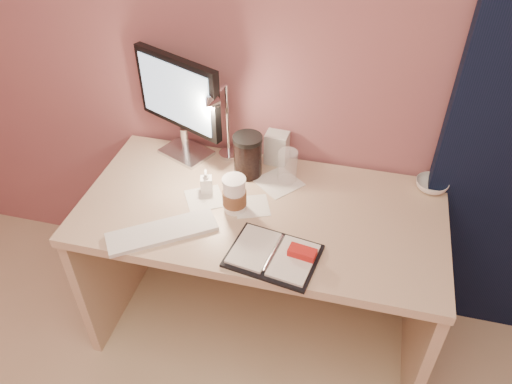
% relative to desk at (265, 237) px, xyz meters
% --- Properties ---
extents(desk, '(1.40, 0.70, 0.73)m').
position_rel_desk_xyz_m(desk, '(0.00, 0.00, 0.00)').
color(desk, tan).
rests_on(desk, ground).
extents(monitor, '(0.40, 0.22, 0.46)m').
position_rel_desk_xyz_m(monitor, '(-0.40, 0.20, 0.50)').
color(monitor, silver).
rests_on(monitor, desk).
extents(keyboard, '(0.39, 0.32, 0.02)m').
position_rel_desk_xyz_m(keyboard, '(-0.32, -0.29, 0.23)').
color(keyboard, silver).
rests_on(keyboard, desk).
extents(planner, '(0.33, 0.27, 0.05)m').
position_rel_desk_xyz_m(planner, '(0.11, -0.31, 0.24)').
color(planner, black).
rests_on(planner, desk).
extents(paper_a, '(0.17, 0.17, 0.00)m').
position_rel_desk_xyz_m(paper_a, '(-0.04, -0.07, 0.23)').
color(paper_a, silver).
rests_on(paper_a, desk).
extents(paper_b, '(0.22, 0.22, 0.00)m').
position_rel_desk_xyz_m(paper_b, '(0.03, 0.10, 0.23)').
color(paper_b, silver).
rests_on(paper_b, desk).
extents(paper_c, '(0.19, 0.19, 0.00)m').
position_rel_desk_xyz_m(paper_c, '(-0.23, -0.07, 0.23)').
color(paper_c, silver).
rests_on(paper_c, desk).
extents(coffee_cup, '(0.09, 0.09, 0.15)m').
position_rel_desk_xyz_m(coffee_cup, '(-0.10, -0.10, 0.29)').
color(coffee_cup, white).
rests_on(coffee_cup, desk).
extents(clear_cup, '(0.08, 0.08, 0.14)m').
position_rel_desk_xyz_m(clear_cup, '(0.06, 0.12, 0.29)').
color(clear_cup, white).
rests_on(clear_cup, desk).
extents(bowl, '(0.16, 0.16, 0.04)m').
position_rel_desk_xyz_m(bowl, '(0.64, 0.20, 0.25)').
color(bowl, white).
rests_on(bowl, desk).
extents(lotion_bottle, '(0.06, 0.06, 0.10)m').
position_rel_desk_xyz_m(lotion_bottle, '(-0.23, -0.03, 0.28)').
color(lotion_bottle, white).
rests_on(lotion_bottle, desk).
extents(dark_jar, '(0.12, 0.12, 0.16)m').
position_rel_desk_xyz_m(dark_jar, '(-0.10, 0.13, 0.31)').
color(dark_jar, black).
rests_on(dark_jar, desk).
extents(product_box, '(0.10, 0.08, 0.14)m').
position_rel_desk_xyz_m(product_box, '(-0.01, 0.24, 0.30)').
color(product_box, silver).
rests_on(product_box, desk).
extents(desk_lamp, '(0.10, 0.23, 0.37)m').
position_rel_desk_xyz_m(desk_lamp, '(-0.21, 0.14, 0.46)').
color(desk_lamp, silver).
rests_on(desk_lamp, desk).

